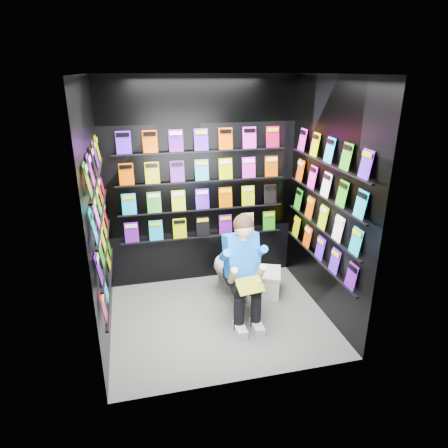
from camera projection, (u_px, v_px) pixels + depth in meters
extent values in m
plane|color=#575755|center=(220.00, 318.00, 4.53)|extent=(2.40, 2.40, 0.00)
plane|color=white|center=(219.00, 74.00, 3.60)|extent=(2.40, 2.40, 0.00)
cube|color=black|center=(202.00, 185.00, 4.97)|extent=(2.40, 0.04, 2.60)
cube|color=black|center=(247.00, 250.00, 3.16)|extent=(2.40, 0.04, 2.60)
cube|color=black|center=(97.00, 220.00, 3.80)|extent=(0.04, 2.00, 2.60)
cube|color=black|center=(327.00, 202.00, 4.32)|extent=(0.04, 2.00, 2.60)
imported|color=white|center=(232.00, 271.00, 4.81)|extent=(0.52, 0.80, 0.73)
cube|color=white|center=(271.00, 284.00, 4.98)|extent=(0.33, 0.43, 0.28)
cube|color=white|center=(271.00, 273.00, 4.92)|extent=(0.36, 0.45, 0.03)
cube|color=green|center=(250.00, 285.00, 4.07)|extent=(0.30, 0.20, 0.12)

